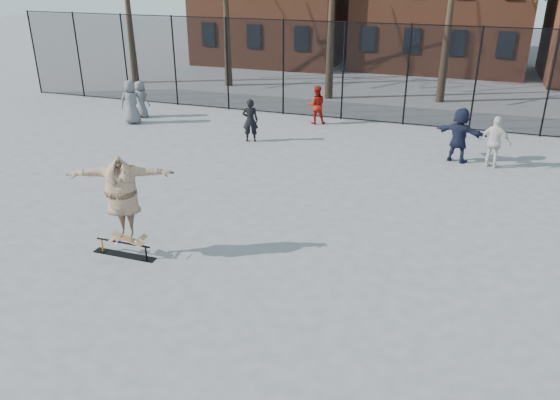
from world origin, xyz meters
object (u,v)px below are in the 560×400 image
(bystander_grey, at_px, (141,99))
(bystander_red, at_px, (316,105))
(bystander_navy, at_px, (459,135))
(skater, at_px, (123,201))
(skate_rail, at_px, (124,250))
(skateboard, at_px, (128,241))
(bystander_black, at_px, (250,120))
(bystander_extra, at_px, (131,102))
(bystander_white, at_px, (495,142))

(bystander_grey, relative_size, bystander_red, 1.00)
(bystander_navy, bearing_deg, skater, 70.01)
(skate_rail, distance_m, bystander_navy, 11.50)
(skateboard, bearing_deg, skate_rail, -180.00)
(bystander_grey, distance_m, bystander_red, 7.49)
(skateboard, distance_m, bystander_black, 8.98)
(skate_rail, height_order, bystander_navy, bystander_navy)
(skate_rail, bearing_deg, bystander_extra, 121.47)
(bystander_black, bearing_deg, skate_rail, 75.07)
(skate_rail, relative_size, bystander_black, 0.98)
(bystander_extra, bearing_deg, skateboard, 94.24)
(bystander_red, height_order, bystander_extra, bystander_extra)
(bystander_black, bearing_deg, bystander_red, -135.97)
(skate_rail, bearing_deg, bystander_grey, 119.76)
(skater, relative_size, bystander_red, 1.48)
(skateboard, height_order, bystander_red, bystander_red)
(bystander_grey, distance_m, bystander_navy, 13.14)
(skate_rail, xyz_separation_m, bystander_white, (8.07, 8.87, 0.71))
(bystander_red, distance_m, bystander_navy, 6.42)
(skate_rail, relative_size, bystander_extra, 0.87)
(bystander_red, bearing_deg, bystander_navy, 132.48)
(bystander_grey, relative_size, bystander_navy, 0.85)
(bystander_red, relative_size, bystander_navy, 0.85)
(bystander_red, bearing_deg, skate_rail, 63.91)
(skateboard, relative_size, skater, 0.36)
(bystander_grey, height_order, bystander_white, bystander_white)
(bystander_grey, bearing_deg, bystander_navy, -178.17)
(skate_rail, xyz_separation_m, bystander_grey, (-6.08, 10.64, 0.65))
(bystander_grey, relative_size, bystander_extra, 0.87)
(skater, xyz_separation_m, bystander_grey, (-6.22, 10.64, -0.60))
(bystander_white, bearing_deg, bystander_navy, 3.49)
(bystander_black, xyz_separation_m, bystander_white, (8.48, -0.09, 0.05))
(skateboard, xyz_separation_m, bystander_black, (-0.55, 8.96, 0.40))
(bystander_navy, xyz_separation_m, bystander_extra, (-12.88, 0.55, -0.02))
(skater, xyz_separation_m, bystander_red, (1.13, 12.07, -0.60))
(skate_rail, relative_size, skater, 0.68)
(bystander_white, relative_size, bystander_extra, 0.95)
(bystander_white, xyz_separation_m, bystander_extra, (-13.98, 0.78, 0.05))
(bystander_grey, bearing_deg, bystander_white, -178.60)
(bystander_black, relative_size, bystander_red, 1.02)
(bystander_extra, bearing_deg, bystander_red, 170.73)
(bystander_red, bearing_deg, bystander_grey, -9.06)
(bystander_extra, bearing_deg, skate_rail, 93.64)
(skate_rail, bearing_deg, bystander_red, 83.98)
(skateboard, bearing_deg, bystander_extra, 122.08)
(skater, bearing_deg, bystander_grey, 98.30)
(skate_rail, bearing_deg, bystander_navy, 52.59)
(bystander_navy, bearing_deg, bystander_black, 18.02)
(skater, distance_m, bystander_grey, 12.34)
(bystander_red, bearing_deg, skater, 64.58)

